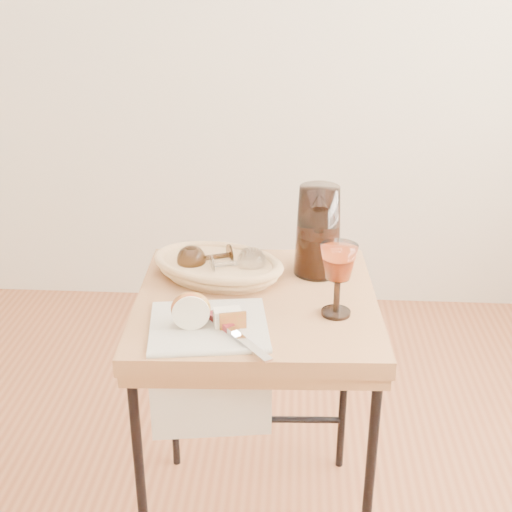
# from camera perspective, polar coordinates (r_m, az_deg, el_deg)

# --- Properties ---
(wall_back) EXTENTS (3.60, 0.00, 2.70)m
(wall_back) POSITION_cam_1_polar(r_m,az_deg,el_deg) (3.02, -4.46, 20.20)
(wall_back) COLOR beige
(wall_back) RESTS_ON ground
(side_table) EXTENTS (0.62, 0.62, 0.76)m
(side_table) POSITION_cam_1_polar(r_m,az_deg,el_deg) (1.90, 0.04, -13.67)
(side_table) COLOR brown
(side_table) RESTS_ON floor
(tea_towel) EXTENTS (0.30, 0.28, 0.01)m
(tea_towel) POSITION_cam_1_polar(r_m,az_deg,el_deg) (1.57, -4.00, -5.84)
(tea_towel) COLOR #EFE5C7
(tea_towel) RESTS_ON side_table
(bread_basket) EXTENTS (0.37, 0.31, 0.05)m
(bread_basket) POSITION_cam_1_polar(r_m,az_deg,el_deg) (1.79, -3.21, -1.05)
(bread_basket) COLOR #A36B3A
(bread_basket) RESTS_ON side_table
(goblet_lying_a) EXTENTS (0.15, 0.12, 0.08)m
(goblet_lying_a) POSITION_cam_1_polar(r_m,az_deg,el_deg) (1.80, -4.06, -0.11)
(goblet_lying_a) COLOR #452D18
(goblet_lying_a) RESTS_ON bread_basket
(goblet_lying_b) EXTENTS (0.14, 0.11, 0.08)m
(goblet_lying_b) POSITION_cam_1_polar(r_m,az_deg,el_deg) (1.76, -1.79, -0.60)
(goblet_lying_b) COLOR white
(goblet_lying_b) RESTS_ON bread_basket
(pitcher) EXTENTS (0.17, 0.25, 0.28)m
(pitcher) POSITION_cam_1_polar(r_m,az_deg,el_deg) (1.79, 5.25, 2.15)
(pitcher) COLOR black
(pitcher) RESTS_ON side_table
(wine_goblet) EXTENTS (0.11, 0.11, 0.18)m
(wine_goblet) POSITION_cam_1_polar(r_m,az_deg,el_deg) (1.59, 6.87, -2.01)
(wine_goblet) COLOR white
(wine_goblet) RESTS_ON side_table
(apple_half) EXTENTS (0.10, 0.06, 0.08)m
(apple_half) POSITION_cam_1_polar(r_m,az_deg,el_deg) (1.55, -5.50, -4.44)
(apple_half) COLOR #B22420
(apple_half) RESTS_ON tea_towel
(apple_wedge) EXTENTS (0.07, 0.05, 0.04)m
(apple_wedge) POSITION_cam_1_polar(r_m,az_deg,el_deg) (1.55, -2.43, -5.16)
(apple_wedge) COLOR white
(apple_wedge) RESTS_ON tea_towel
(table_knife) EXTENTS (0.16, 0.20, 0.02)m
(table_knife) POSITION_cam_1_polar(r_m,az_deg,el_deg) (1.51, -1.71, -6.46)
(table_knife) COLOR silver
(table_knife) RESTS_ON tea_towel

